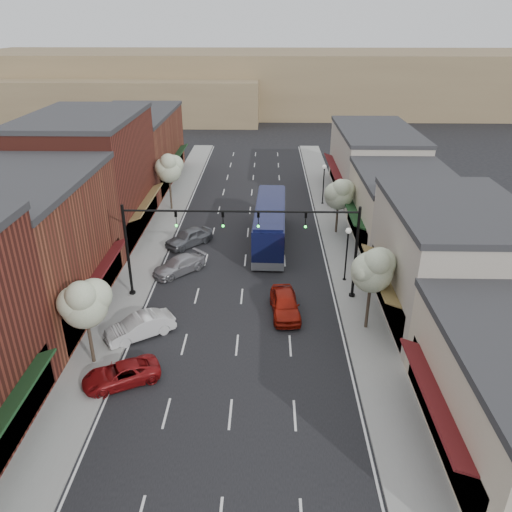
# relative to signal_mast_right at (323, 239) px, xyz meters

# --- Properties ---
(ground) EXTENTS (160.00, 160.00, 0.00)m
(ground) POSITION_rel_signal_mast_right_xyz_m (-5.62, -8.00, -4.62)
(ground) COLOR black
(ground) RESTS_ON ground
(sidewalk_left) EXTENTS (2.80, 73.00, 0.15)m
(sidewalk_left) POSITION_rel_signal_mast_right_xyz_m (-14.02, 10.50, -4.55)
(sidewalk_left) COLOR gray
(sidewalk_left) RESTS_ON ground
(sidewalk_right) EXTENTS (2.80, 73.00, 0.15)m
(sidewalk_right) POSITION_rel_signal_mast_right_xyz_m (2.78, 10.50, -4.55)
(sidewalk_right) COLOR gray
(sidewalk_right) RESTS_ON ground
(curb_left) EXTENTS (0.25, 73.00, 0.17)m
(curb_left) POSITION_rel_signal_mast_right_xyz_m (-12.62, 10.50, -4.55)
(curb_left) COLOR gray
(curb_left) RESTS_ON ground
(curb_right) EXTENTS (0.25, 73.00, 0.17)m
(curb_right) POSITION_rel_signal_mast_right_xyz_m (1.38, 10.50, -4.55)
(curb_right) COLOR gray
(curb_right) RESTS_ON ground
(bldg_left_midnear) EXTENTS (10.14, 14.10, 9.40)m
(bldg_left_midnear) POSITION_rel_signal_mast_right_xyz_m (-19.85, -2.00, 0.03)
(bldg_left_midnear) COLOR brown
(bldg_left_midnear) RESTS_ON ground
(bldg_left_midfar) EXTENTS (10.14, 14.10, 10.90)m
(bldg_left_midfar) POSITION_rel_signal_mast_right_xyz_m (-19.86, 12.00, 0.78)
(bldg_left_midfar) COLOR #5E231A
(bldg_left_midfar) RESTS_ON ground
(bldg_left_far) EXTENTS (10.14, 18.10, 8.40)m
(bldg_left_far) POSITION_rel_signal_mast_right_xyz_m (-19.84, 28.00, -0.46)
(bldg_left_far) COLOR brown
(bldg_left_far) RESTS_ON ground
(bldg_right_midnear) EXTENTS (9.14, 12.10, 7.90)m
(bldg_right_midnear) POSITION_rel_signal_mast_right_xyz_m (8.10, -2.00, -0.72)
(bldg_right_midnear) COLOR #A4998C
(bldg_right_midnear) RESTS_ON ground
(bldg_right_midfar) EXTENTS (9.14, 12.10, 6.40)m
(bldg_right_midfar) POSITION_rel_signal_mast_right_xyz_m (8.08, 10.00, -1.46)
(bldg_right_midfar) COLOR #C0AF99
(bldg_right_midfar) RESTS_ON ground
(bldg_right_far) EXTENTS (9.14, 16.10, 7.40)m
(bldg_right_far) POSITION_rel_signal_mast_right_xyz_m (8.09, 24.00, -0.96)
(bldg_right_far) COLOR #A4998C
(bldg_right_far) RESTS_ON ground
(hill_far) EXTENTS (120.00, 30.00, 12.00)m
(hill_far) POSITION_rel_signal_mast_right_xyz_m (-5.62, 82.00, 1.38)
(hill_far) COLOR #7A6647
(hill_far) RESTS_ON ground
(hill_near) EXTENTS (50.00, 20.00, 8.00)m
(hill_near) POSITION_rel_signal_mast_right_xyz_m (-30.62, 70.00, -0.62)
(hill_near) COLOR #7A6647
(hill_near) RESTS_ON ground
(signal_mast_right) EXTENTS (8.22, 0.46, 7.00)m
(signal_mast_right) POSITION_rel_signal_mast_right_xyz_m (0.00, 0.00, 0.00)
(signal_mast_right) COLOR black
(signal_mast_right) RESTS_ON ground
(signal_mast_left) EXTENTS (8.22, 0.46, 7.00)m
(signal_mast_left) POSITION_rel_signal_mast_right_xyz_m (-11.24, 0.00, 0.00)
(signal_mast_left) COLOR black
(signal_mast_left) RESTS_ON ground
(tree_right_near) EXTENTS (2.85, 2.65, 5.95)m
(tree_right_near) POSITION_rel_signal_mast_right_xyz_m (2.73, -4.05, -0.17)
(tree_right_near) COLOR #47382B
(tree_right_near) RESTS_ON ground
(tree_right_far) EXTENTS (2.85, 2.65, 5.43)m
(tree_right_far) POSITION_rel_signal_mast_right_xyz_m (2.73, 11.95, -0.63)
(tree_right_far) COLOR #47382B
(tree_right_far) RESTS_ON ground
(tree_left_near) EXTENTS (2.85, 2.65, 5.69)m
(tree_left_near) POSITION_rel_signal_mast_right_xyz_m (-13.87, -8.05, -0.40)
(tree_left_near) COLOR #47382B
(tree_left_near) RESTS_ON ground
(tree_left_far) EXTENTS (2.85, 2.65, 6.13)m
(tree_left_far) POSITION_rel_signal_mast_right_xyz_m (-13.87, 17.95, -0.02)
(tree_left_far) COLOR #47382B
(tree_left_far) RESTS_ON ground
(lamp_post_near) EXTENTS (0.44, 0.44, 4.44)m
(lamp_post_near) POSITION_rel_signal_mast_right_xyz_m (2.18, 2.50, -1.62)
(lamp_post_near) COLOR black
(lamp_post_near) RESTS_ON ground
(lamp_post_far) EXTENTS (0.44, 0.44, 4.44)m
(lamp_post_far) POSITION_rel_signal_mast_right_xyz_m (2.18, 20.00, -1.62)
(lamp_post_far) COLOR black
(lamp_post_far) RESTS_ON ground
(coach_bus) EXTENTS (2.99, 11.96, 3.63)m
(coach_bus) POSITION_rel_signal_mast_right_xyz_m (-3.56, 9.64, -2.73)
(coach_bus) COLOR #0D1135
(coach_bus) RESTS_ON ground
(red_hatchback) EXTENTS (2.22, 4.74, 1.57)m
(red_hatchback) POSITION_rel_signal_mast_right_xyz_m (-2.56, -2.30, -3.84)
(red_hatchback) COLOR #98170B
(red_hatchback) RESTS_ON ground
(parked_car_a) EXTENTS (4.66, 3.64, 1.18)m
(parked_car_a) POSITION_rel_signal_mast_right_xyz_m (-11.82, -9.67, -4.03)
(parked_car_a) COLOR maroon
(parked_car_a) RESTS_ON ground
(parked_car_b) EXTENTS (4.49, 3.72, 1.44)m
(parked_car_b) POSITION_rel_signal_mast_right_xyz_m (-11.82, -5.17, -3.90)
(parked_car_b) COLOR silver
(parked_car_b) RESTS_ON ground
(parked_car_c) EXTENTS (4.47, 4.49, 1.31)m
(parked_car_c) POSITION_rel_signal_mast_right_xyz_m (-10.79, 3.66, -3.97)
(parked_car_c) COLOR #A09FA5
(parked_car_c) RESTS_ON ground
(parked_car_d) EXTENTS (4.42, 4.50, 1.53)m
(parked_car_d) POSITION_rel_signal_mast_right_xyz_m (-10.75, 8.99, -3.86)
(parked_car_d) COLOR slate
(parked_car_d) RESTS_ON ground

